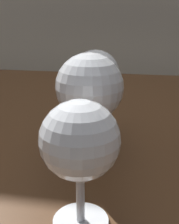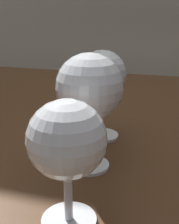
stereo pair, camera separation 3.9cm
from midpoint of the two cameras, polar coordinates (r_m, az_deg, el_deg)
dining_table at (r=0.66m, az=-0.79°, el=-6.63°), size 1.50×0.93×0.70m
wine_glass_merlot at (r=0.28m, az=-6.00°, el=-6.24°), size 0.08×0.08×0.14m
wine_glass_amber at (r=0.38m, az=-2.94°, el=4.50°), size 0.09×0.09×0.16m
wine_glass_rose at (r=0.49m, az=-1.15°, el=7.10°), size 0.08×0.08×0.16m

